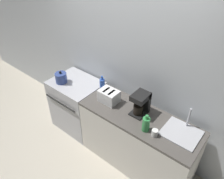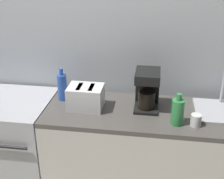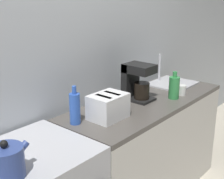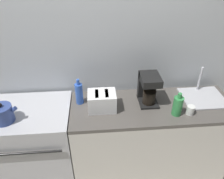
% 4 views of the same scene
% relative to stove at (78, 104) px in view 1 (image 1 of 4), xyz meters
% --- Properties ---
extents(ground_plane, '(12.00, 12.00, 0.00)m').
position_rel_stove_xyz_m(ground_plane, '(0.63, -0.31, -0.47)').
color(ground_plane, beige).
extents(wall_back, '(8.00, 0.05, 2.60)m').
position_rel_stove_xyz_m(wall_back, '(0.63, 0.37, 0.83)').
color(wall_back, silver).
rests_on(wall_back, ground_plane).
extents(stove, '(0.78, 0.66, 0.91)m').
position_rel_stove_xyz_m(stove, '(0.00, 0.00, 0.00)').
color(stove, '#B7B7BC').
rests_on(stove, ground_plane).
extents(counter_block, '(1.61, 0.60, 0.91)m').
position_rel_stove_xyz_m(counter_block, '(1.21, -0.01, -0.01)').
color(counter_block, silver).
rests_on(counter_block, ground_plane).
extents(kettle, '(0.22, 0.18, 0.20)m').
position_rel_stove_xyz_m(kettle, '(-0.17, -0.13, 0.52)').
color(kettle, '#33478C').
rests_on(kettle, stove).
extents(toaster, '(0.26, 0.20, 0.18)m').
position_rel_stove_xyz_m(toaster, '(0.70, -0.02, 0.53)').
color(toaster, white).
rests_on(toaster, counter_block).
extents(coffee_maker, '(0.18, 0.24, 0.30)m').
position_rel_stove_xyz_m(coffee_maker, '(1.16, 0.07, 0.60)').
color(coffee_maker, black).
rests_on(coffee_maker, counter_block).
extents(sink_tray, '(0.42, 0.38, 0.28)m').
position_rel_stove_xyz_m(sink_tray, '(1.74, 0.06, 0.46)').
color(sink_tray, '#B7B7BC').
rests_on(sink_tray, counter_block).
extents(bottle_green, '(0.09, 0.09, 0.23)m').
position_rel_stove_xyz_m(bottle_green, '(1.39, -0.16, 0.54)').
color(bottle_green, '#338C47').
rests_on(bottle_green, counter_block).
extents(bottle_blue, '(0.07, 0.07, 0.27)m').
position_rel_stove_xyz_m(bottle_blue, '(0.49, 0.09, 0.56)').
color(bottle_blue, '#2D56B7').
rests_on(bottle_blue, counter_block).
extents(cup_white, '(0.07, 0.07, 0.09)m').
position_rel_stove_xyz_m(cup_white, '(1.52, -0.17, 0.49)').
color(cup_white, white).
rests_on(cup_white, counter_block).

